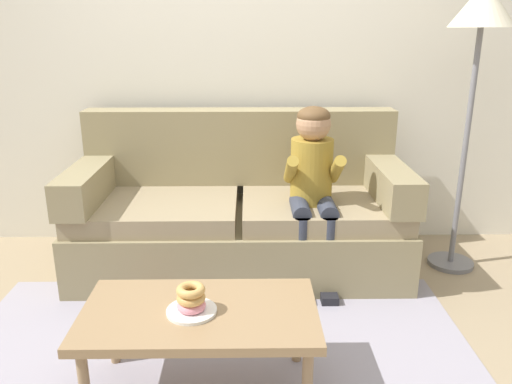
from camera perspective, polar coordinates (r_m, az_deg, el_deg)
ground at (r=2.77m, az=-4.45°, el=-15.86°), size 10.00×10.00×0.00m
wall_back at (r=3.71m, az=-3.65°, el=15.73°), size 8.00×0.10×2.80m
area_rug at (r=2.57m, az=-4.81°, el=-18.85°), size 2.58×1.68×0.01m
couch at (r=3.37m, az=-1.81°, el=-2.60°), size 2.11×0.90×1.01m
coffee_table at (r=2.21m, az=-6.35°, el=-14.03°), size 0.99×0.55×0.42m
person_child at (r=3.09m, az=6.41°, el=1.49°), size 0.34×0.58×1.10m
plate at (r=2.17m, az=-7.25°, el=-13.12°), size 0.21×0.21×0.01m
donut at (r=2.16m, az=-7.28°, el=-12.55°), size 0.17×0.17×0.04m
donut_second at (r=2.14m, az=-7.32°, el=-11.72°), size 0.15×0.15×0.04m
donut_third at (r=2.13m, az=-7.36°, el=-10.88°), size 0.13×0.13×0.04m
toy_controller at (r=2.88m, az=-12.06°, el=-14.30°), size 0.23×0.09×0.05m
floor_lamp at (r=3.41m, az=23.94°, el=16.34°), size 0.39×0.39×1.81m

